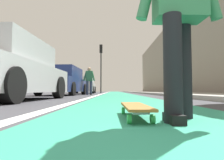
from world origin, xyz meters
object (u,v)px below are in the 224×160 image
object	(u,v)px
skateboard	(135,107)
parked_car_mid	(64,82)
skater_person	(178,6)
traffic_light	(101,60)
parked_car_far	(84,85)
pedestrian_distant	(89,79)
parked_car_near	(6,71)

from	to	relation	value
skateboard	parked_car_mid	size ratio (longest dim) A/B	0.19
skater_person	traffic_light	xyz separation A→B (m)	(17.46, 1.76, 2.31)
parked_car_mid	parked_car_far	distance (m)	6.94
parked_car_far	pedestrian_distant	distance (m)	6.23
parked_car_far	traffic_light	xyz separation A→B (m)	(1.52, -1.39, 2.53)
traffic_light	parked_car_far	bearing A→B (deg)	137.71
skater_person	parked_car_far	bearing A→B (deg)	11.15
parked_car_near	parked_car_far	xyz separation A→B (m)	(12.71, -0.05, -0.02)
traffic_light	pedestrian_distant	world-z (taller)	traffic_light
skateboard	parked_car_far	world-z (taller)	parked_car_far
skater_person	parked_car_mid	size ratio (longest dim) A/B	0.36
pedestrian_distant	traffic_light	bearing A→B (deg)	-1.47
parked_car_near	parked_car_mid	world-z (taller)	parked_car_near
parked_car_mid	traffic_light	world-z (taller)	traffic_light
parked_car_near	parked_car_far	world-z (taller)	parked_car_near
parked_car_near	parked_car_far	bearing A→B (deg)	-0.22
skater_person	parked_car_far	xyz separation A→B (m)	(15.93, 3.14, -0.23)
traffic_light	pedestrian_distant	distance (m)	7.98
skater_person	skateboard	bearing A→B (deg)	66.64
parked_car_mid	parked_car_far	world-z (taller)	parked_car_mid
skateboard	traffic_light	xyz separation A→B (m)	(17.31, 1.41, 3.15)
parked_car_far	parked_car_near	bearing A→B (deg)	179.78
parked_car_near	traffic_light	world-z (taller)	traffic_light
parked_car_far	pedestrian_distant	world-z (taller)	pedestrian_distant
parked_car_mid	parked_car_far	bearing A→B (deg)	-0.66
pedestrian_distant	parked_car_near	bearing A→B (deg)	169.38
parked_car_near	pedestrian_distant	distance (m)	6.72
skateboard	parked_car_near	bearing A→B (deg)	42.80
skateboard	parked_car_far	xyz separation A→B (m)	(15.78, 2.80, 0.62)
parked_car_near	skateboard	bearing A→B (deg)	-137.20
skater_person	pedestrian_distant	world-z (taller)	skater_person
parked_car_mid	parked_car_near	bearing A→B (deg)	-179.68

